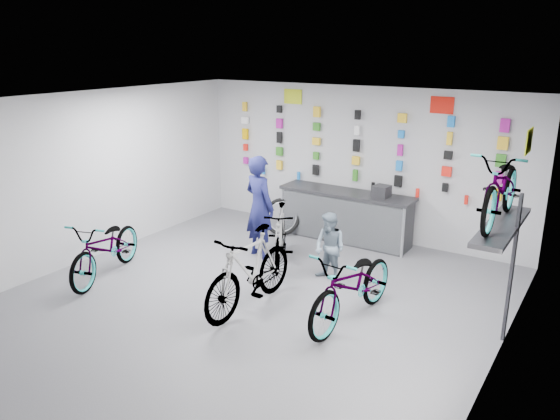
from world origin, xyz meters
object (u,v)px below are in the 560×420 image
Objects in this scene: counter at (345,217)px; bike_left at (106,247)px; bike_center at (250,270)px; customer at (330,248)px; bike_service at (280,235)px; bike_right at (353,285)px; clerk at (260,207)px.

counter is 4.56m from bike_left.
bike_center reaches higher than counter.
bike_left is 3.71m from customer.
bike_service is at bearing 109.87° from bike_center.
bike_right is at bearing -6.94° from bike_left.
bike_left is 0.99× the size of bike_center.
bike_right is 1.79× the size of customer.
bike_service is at bearing -174.43° from clerk.
clerk is (1.61, 2.16, 0.42)m from bike_left.
bike_right is at bearing -59.81° from bike_service.
counter is 1.77m from bike_service.
bike_right is (1.45, 0.45, -0.06)m from bike_center.
bike_left is 2.73m from clerk.
counter is at bearing 123.56° from customer.
bike_left is at bearing -163.46° from bike_service.
customer reaches higher than bike_left.
clerk is (-2.51, 1.36, 0.40)m from bike_right.
bike_left is 2.96m from bike_service.
customer is at bearing -38.63° from bike_service.
clerk is (-0.94, -1.61, 0.46)m from counter.
bike_center is at bearing -87.92° from counter.
counter is 1.34× the size of bike_center.
bike_right reaches higher than counter.
bike_left is 2.70m from bike_center.
bike_left is 1.15× the size of bike_service.
customer reaches higher than bike_right.
bike_service is at bearing 153.38° from bike_right.
counter is at bearing -103.52° from clerk.
bike_center is 0.96× the size of bike_right.
bike_left is at bearing -135.29° from customer.
bike_center is 1.59m from customer.
clerk reaches higher than bike_right.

